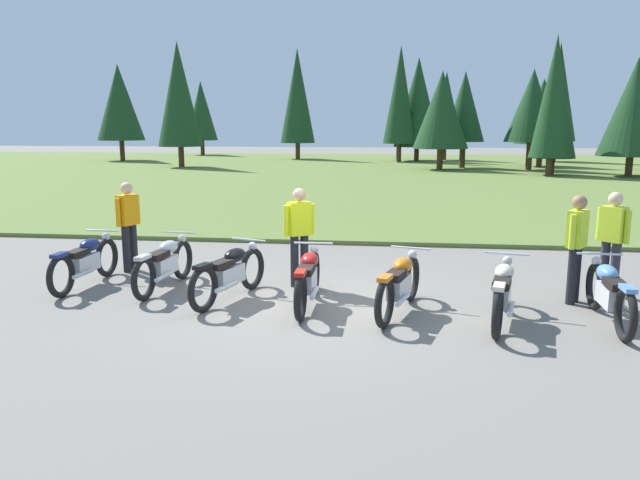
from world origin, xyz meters
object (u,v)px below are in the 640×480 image
motorcycle_sky_blue (609,293)px  rider_near_row_end (576,242)px  motorcycle_silver (165,263)px  rider_with_back_turned (299,231)px  rider_in_hivis_vest (128,221)px  motorcycle_cream (503,292)px  rider_checking_bike (612,237)px  motorcycle_navy (86,261)px  motorcycle_black (230,273)px  motorcycle_red (308,278)px  motorcycle_orange (400,284)px

motorcycle_sky_blue → rider_near_row_end: size_ratio=1.26×
rider_near_row_end → motorcycle_silver: bearing=180.0°
rider_with_back_turned → rider_in_hivis_vest: bearing=168.6°
motorcycle_cream → rider_checking_bike: bearing=40.1°
motorcycle_navy → rider_checking_bike: (8.61, 0.50, 0.51)m
motorcycle_black → rider_in_hivis_vest: rider_in_hivis_vest is taller
motorcycle_silver → rider_near_row_end: size_ratio=1.26×
motorcycle_sky_blue → rider_with_back_turned: rider_with_back_turned is taller
rider_near_row_end → rider_checking_bike: same height
motorcycle_sky_blue → rider_with_back_turned: 4.78m
motorcycle_red → rider_near_row_end: (4.01, 0.68, 0.51)m
motorcycle_navy → motorcycle_red: (3.91, -0.69, 0.00)m
motorcycle_sky_blue → motorcycle_silver: bearing=171.6°
motorcycle_black → rider_with_back_turned: size_ratio=1.22×
motorcycle_navy → rider_with_back_turned: bearing=7.3°
motorcycle_orange → motorcycle_sky_blue: size_ratio=0.97×
motorcycle_cream → rider_with_back_turned: rider_with_back_turned is taller
motorcycle_orange → rider_in_hivis_vest: bearing=158.2°
motorcycle_navy → rider_with_back_turned: rider_with_back_turned is taller
motorcycle_sky_blue → rider_checking_bike: size_ratio=1.26×
motorcycle_red → rider_with_back_turned: (-0.31, 1.15, 0.51)m
motorcycle_silver → motorcycle_cream: 5.40m
motorcycle_red → rider_in_hivis_vest: rider_in_hivis_vest is taller
motorcycle_orange → motorcycle_sky_blue: (2.85, -0.13, 0.00)m
rider_in_hivis_vest → motorcycle_cream: bearing=-19.4°
motorcycle_orange → rider_near_row_end: bearing=17.8°
motorcycle_red → rider_checking_bike: 4.88m
motorcycle_sky_blue → rider_near_row_end: 1.13m
motorcycle_red → rider_with_back_turned: bearing=105.2°
motorcycle_navy → rider_checking_bike: rider_checking_bike is taller
rider_near_row_end → rider_in_hivis_vest: (-7.64, 1.14, 0.00)m
motorcycle_red → motorcycle_cream: (2.77, -0.43, 0.00)m
motorcycle_silver → motorcycle_black: 1.34m
motorcycle_red → rider_in_hivis_vest: (-3.63, 1.82, 0.51)m
motorcycle_cream → motorcycle_orange: bearing=169.6°
motorcycle_red → motorcycle_black: bearing=171.5°
motorcycle_cream → rider_near_row_end: bearing=41.7°
rider_in_hivis_vest → motorcycle_sky_blue: bearing=-15.2°
rider_checking_bike → rider_in_hivis_vest: (-8.33, 0.63, 0.00)m
motorcycle_navy → motorcycle_cream: 6.77m
motorcycle_silver → rider_with_back_turned: (2.20, 0.47, 0.51)m
motorcycle_cream → motorcycle_sky_blue: (1.44, 0.13, 0.00)m
motorcycle_black → motorcycle_sky_blue: 5.49m
motorcycle_orange → motorcycle_navy: bearing=170.7°
motorcycle_silver → motorcycle_cream: (5.28, -1.11, 0.00)m
motorcycle_black → motorcycle_red: 1.28m
motorcycle_navy → rider_with_back_turned: size_ratio=1.26×
motorcycle_sky_blue → rider_checking_bike: rider_checking_bike is taller
motorcycle_red → rider_in_hivis_vest: 4.09m
motorcycle_red → motorcycle_navy: bearing=169.9°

